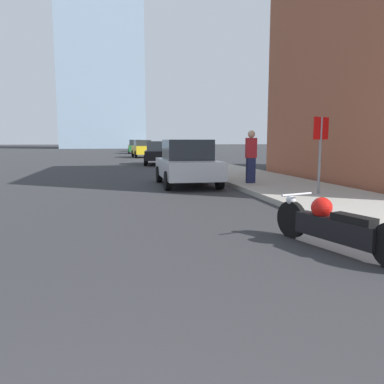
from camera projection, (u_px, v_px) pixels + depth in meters
The scene contains 9 objects.
sidewalk at pixel (168, 155), 40.72m from camera, with size 3.32×240.00×0.15m.
motorcycle at pixel (333, 225), 5.44m from camera, with size 0.92×2.35×0.76m.
parked_car_silver at pixel (187, 163), 13.50m from camera, with size 1.95×4.03×1.65m.
parked_car_black at pixel (158, 153), 25.75m from camera, with size 2.17×4.42×1.60m.
parked_car_yellow at pixel (142, 149), 37.11m from camera, with size 2.06×4.19×1.72m.
parked_car_green at pixel (135, 147), 49.58m from camera, with size 2.00×4.35×1.80m.
parked_car_red at pixel (134, 146), 60.87m from camera, with size 2.10×4.40×1.66m.
stop_sign at pixel (320, 142), 10.13m from camera, with size 0.57×0.26×2.09m.
pedestrian at pixel (251, 156), 12.96m from camera, with size 0.36×0.25×1.82m.
Camera 1 is at (0.37, -0.59, 1.59)m, focal length 35.00 mm.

